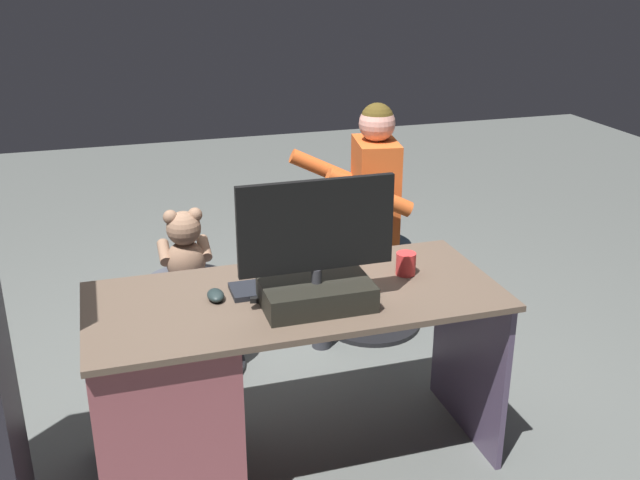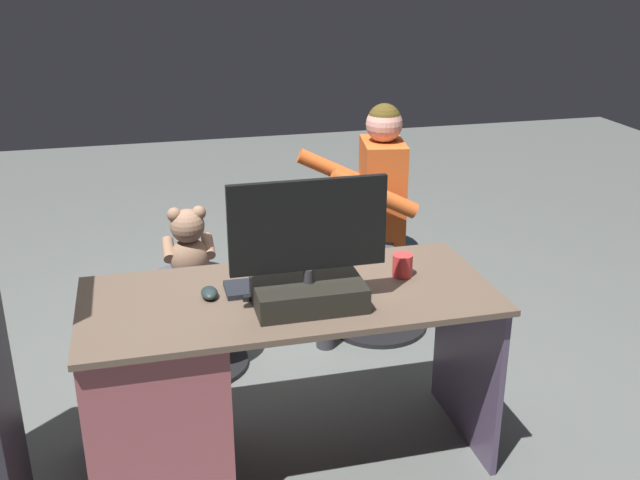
{
  "view_description": "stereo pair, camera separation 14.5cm",
  "coord_description": "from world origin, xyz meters",
  "px_view_note": "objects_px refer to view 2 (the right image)",
  "views": [
    {
      "loc": [
        0.62,
        2.77,
        1.89
      ],
      "look_at": [
        -0.22,
        0.02,
        0.75
      ],
      "focal_mm": 41.46,
      "sensor_mm": 36.0,
      "label": 1
    },
    {
      "loc": [
        0.48,
        2.81,
        1.89
      ],
      "look_at": [
        -0.22,
        0.02,
        0.75
      ],
      "focal_mm": 41.46,
      "sensor_mm": 36.0,
      "label": 2
    }
  ],
  "objects_px": {
    "tv_remote": "(251,291)",
    "visitor_chair": "(379,282)",
    "cup": "(402,265)",
    "desk": "(184,388)",
    "computer_mouse": "(209,293)",
    "monitor": "(308,269)",
    "person": "(368,204)",
    "teddy_bear": "(189,244)",
    "keyboard": "(282,285)",
    "office_chair_teddy": "(194,317)"
  },
  "relations": [
    {
      "from": "monitor",
      "to": "cup",
      "type": "distance_m",
      "value": 0.45
    },
    {
      "from": "monitor",
      "to": "tv_remote",
      "type": "xyz_separation_m",
      "value": [
        0.18,
        -0.15,
        -0.13
      ]
    },
    {
      "from": "monitor",
      "to": "office_chair_teddy",
      "type": "xyz_separation_m",
      "value": [
        0.35,
        -0.91,
        -0.6
      ]
    },
    {
      "from": "tv_remote",
      "to": "visitor_chair",
      "type": "distance_m",
      "value": 1.33
    },
    {
      "from": "tv_remote",
      "to": "person",
      "type": "distance_m",
      "value": 1.18
    },
    {
      "from": "monitor",
      "to": "cup",
      "type": "height_order",
      "value": "monitor"
    },
    {
      "from": "keyboard",
      "to": "visitor_chair",
      "type": "distance_m",
      "value": 1.25
    },
    {
      "from": "person",
      "to": "keyboard",
      "type": "bearing_deg",
      "value": 55.65
    },
    {
      "from": "keyboard",
      "to": "person",
      "type": "height_order",
      "value": "person"
    },
    {
      "from": "keyboard",
      "to": "office_chair_teddy",
      "type": "xyz_separation_m",
      "value": [
        0.29,
        -0.74,
        -0.47
      ]
    },
    {
      "from": "visitor_chair",
      "to": "person",
      "type": "relative_size",
      "value": 0.43
    },
    {
      "from": "office_chair_teddy",
      "to": "person",
      "type": "height_order",
      "value": "person"
    },
    {
      "from": "keyboard",
      "to": "tv_remote",
      "type": "xyz_separation_m",
      "value": [
        0.12,
        0.02,
        -0.0
      ]
    },
    {
      "from": "computer_mouse",
      "to": "teddy_bear",
      "type": "xyz_separation_m",
      "value": [
        0.02,
        -0.77,
        -0.11
      ]
    },
    {
      "from": "cup",
      "to": "person",
      "type": "distance_m",
      "value": 0.93
    },
    {
      "from": "desk",
      "to": "cup",
      "type": "distance_m",
      "value": 0.93
    },
    {
      "from": "person",
      "to": "cup",
      "type": "bearing_deg",
      "value": 80.63
    },
    {
      "from": "computer_mouse",
      "to": "keyboard",
      "type": "bearing_deg",
      "value": -175.5
    },
    {
      "from": "computer_mouse",
      "to": "person",
      "type": "distance_m",
      "value": 1.28
    },
    {
      "from": "desk",
      "to": "tv_remote",
      "type": "height_order",
      "value": "tv_remote"
    },
    {
      "from": "desk",
      "to": "tv_remote",
      "type": "distance_m",
      "value": 0.44
    },
    {
      "from": "cup",
      "to": "visitor_chair",
      "type": "xyz_separation_m",
      "value": [
        -0.23,
        -0.93,
        -0.51
      ]
    },
    {
      "from": "monitor",
      "to": "keyboard",
      "type": "distance_m",
      "value": 0.22
    },
    {
      "from": "cup",
      "to": "person",
      "type": "xyz_separation_m",
      "value": [
        -0.15,
        -0.91,
        -0.06
      ]
    },
    {
      "from": "keyboard",
      "to": "cup",
      "type": "xyz_separation_m",
      "value": [
        -0.47,
        0.01,
        0.03
      ]
    },
    {
      "from": "desk",
      "to": "person",
      "type": "height_order",
      "value": "person"
    },
    {
      "from": "teddy_bear",
      "to": "desk",
      "type": "bearing_deg",
      "value": 83.18
    },
    {
      "from": "desk",
      "to": "office_chair_teddy",
      "type": "distance_m",
      "value": 0.81
    },
    {
      "from": "computer_mouse",
      "to": "visitor_chair",
      "type": "xyz_separation_m",
      "value": [
        -0.97,
        -0.94,
        -0.48
      ]
    },
    {
      "from": "cup",
      "to": "person",
      "type": "height_order",
      "value": "person"
    },
    {
      "from": "desk",
      "to": "visitor_chair",
      "type": "bearing_deg",
      "value": -137.98
    },
    {
      "from": "computer_mouse",
      "to": "tv_remote",
      "type": "distance_m",
      "value": 0.15
    },
    {
      "from": "desk",
      "to": "keyboard",
      "type": "xyz_separation_m",
      "value": [
        -0.38,
        -0.06,
        0.35
      ]
    },
    {
      "from": "office_chair_teddy",
      "to": "teddy_bear",
      "type": "xyz_separation_m",
      "value": [
        0.0,
        -0.01,
        0.37
      ]
    },
    {
      "from": "monitor",
      "to": "computer_mouse",
      "type": "distance_m",
      "value": 0.38
    },
    {
      "from": "keyboard",
      "to": "monitor",
      "type": "bearing_deg",
      "value": 109.69
    },
    {
      "from": "cup",
      "to": "desk",
      "type": "bearing_deg",
      "value": 3.09
    },
    {
      "from": "desk",
      "to": "cup",
      "type": "relative_size",
      "value": 17.19
    },
    {
      "from": "teddy_bear",
      "to": "keyboard",
      "type": "bearing_deg",
      "value": 110.91
    },
    {
      "from": "keyboard",
      "to": "office_chair_teddy",
      "type": "bearing_deg",
      "value": -68.81
    },
    {
      "from": "desk",
      "to": "office_chair_teddy",
      "type": "height_order",
      "value": "desk"
    },
    {
      "from": "tv_remote",
      "to": "teddy_bear",
      "type": "xyz_separation_m",
      "value": [
        0.17,
        -0.77,
        -0.1
      ]
    },
    {
      "from": "desk",
      "to": "monitor",
      "type": "height_order",
      "value": "monitor"
    },
    {
      "from": "desk",
      "to": "office_chair_teddy",
      "type": "bearing_deg",
      "value": -96.91
    },
    {
      "from": "person",
      "to": "office_chair_teddy",
      "type": "bearing_deg",
      "value": 10.07
    },
    {
      "from": "tv_remote",
      "to": "visitor_chair",
      "type": "bearing_deg",
      "value": -116.52
    },
    {
      "from": "computer_mouse",
      "to": "office_chair_teddy",
      "type": "distance_m",
      "value": 0.9
    },
    {
      "from": "keyboard",
      "to": "computer_mouse",
      "type": "height_order",
      "value": "computer_mouse"
    },
    {
      "from": "keyboard",
      "to": "person",
      "type": "xyz_separation_m",
      "value": [
        -0.62,
        -0.9,
        -0.03
      ]
    },
    {
      "from": "visitor_chair",
      "to": "desk",
      "type": "bearing_deg",
      "value": 42.02
    }
  ]
}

